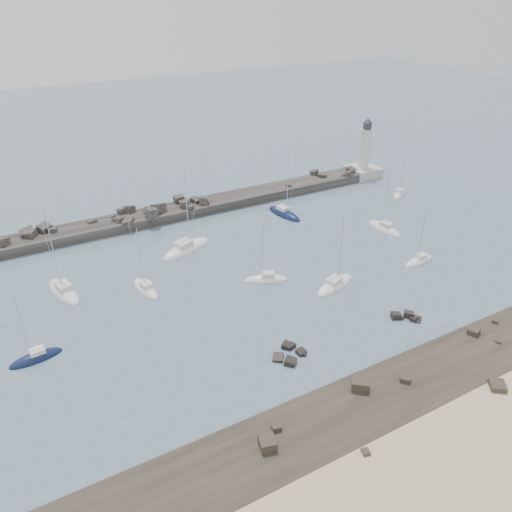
{
  "coord_description": "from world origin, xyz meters",
  "views": [
    {
      "loc": [
        -31.43,
        -49.88,
        41.36
      ],
      "look_at": [
        3.08,
        12.0,
        2.23
      ],
      "focal_mm": 35.0,
      "sensor_mm": 36.0,
      "label": 1
    }
  ],
  "objects": [
    {
      "name": "sailboat_4",
      "position": [
        -4.58,
        23.46,
        0.15
      ],
      "size": [
        10.96,
        6.84,
        16.49
      ],
      "color": "white",
      "rests_on": "ground"
    },
    {
      "name": "rock_shelf",
      "position": [
        -0.08,
        -22.01,
        0.02
      ],
      "size": [
        140.0,
        12.0,
        1.97
      ],
      "color": "black",
      "rests_on": "ground"
    },
    {
      "name": "sailboat_9",
      "position": [
        31.41,
        12.65,
        0.15
      ],
      "size": [
        3.01,
        7.97,
        12.52
      ],
      "color": "white",
      "rests_on": "ground"
    },
    {
      "name": "sailboat_3",
      "position": [
        -14.9,
        14.34,
        0.14
      ],
      "size": [
        3.13,
        7.21,
        11.17
      ],
      "color": "white",
      "rests_on": "ground"
    },
    {
      "name": "breakwater",
      "position": [
        -7.7,
        38.0,
        0.32
      ],
      "size": [
        115.0,
        7.52,
        5.21
      ],
      "color": "#2C2A27",
      "rests_on": "ground"
    },
    {
      "name": "sailboat_1",
      "position": [
        -25.99,
        19.65,
        0.15
      ],
      "size": [
        4.69,
        9.58,
        14.59
      ],
      "color": "white",
      "rests_on": "ground"
    },
    {
      "name": "sailboat_6",
      "position": [
        11.01,
        1.12,
        0.14
      ],
      "size": [
        8.8,
        5.03,
        13.33
      ],
      "color": "white",
      "rests_on": "ground"
    },
    {
      "name": "rock_cluster_near",
      "position": [
        -3.94,
        -9.24,
        0.08
      ],
      "size": [
        4.88,
        4.68,
        1.55
      ],
      "color": "black",
      "rests_on": "ground"
    },
    {
      "name": "sailboat_2",
      "position": [
        -31.91,
        5.63,
        0.13
      ],
      "size": [
        6.63,
        2.68,
        10.37
      ],
      "color": "#0E1A3E",
      "rests_on": "ground"
    },
    {
      "name": "sailboat_8",
      "position": [
        27.98,
        0.38,
        0.13
      ],
      "size": [
        6.57,
        2.64,
        10.29
      ],
      "color": "white",
      "rests_on": "ground"
    },
    {
      "name": "lighthouse",
      "position": [
        47.0,
        38.0,
        3.09
      ],
      "size": [
        7.0,
        7.0,
        14.6
      ],
      "color": "#A7A6A1",
      "rests_on": "ground"
    },
    {
      "name": "sailboat_10",
      "position": [
        46.47,
        24.59,
        0.14
      ],
      "size": [
        6.15,
        4.68,
        9.83
      ],
      "color": "white",
      "rests_on": "ground"
    },
    {
      "name": "sailboat_5",
      "position": [
        2.49,
        7.72,
        0.14
      ],
      "size": [
        7.08,
        4.74,
        10.99
      ],
      "color": "white",
      "rests_on": "ground"
    },
    {
      "name": "sailboat_7",
      "position": [
        18.44,
        27.79,
        0.14
      ],
      "size": [
        4.15,
        9.21,
        14.05
      ],
      "color": "#0E1A3E",
      "rests_on": "ground"
    },
    {
      "name": "ground",
      "position": [
        0.0,
        0.0,
        0.0
      ],
      "size": [
        400.0,
        400.0,
        0.0
      ],
      "primitive_type": "plane",
      "color": "slate",
      "rests_on": "ground"
    },
    {
      "name": "rock_cluster_far",
      "position": [
        14.65,
        -10.48,
        0.14
      ],
      "size": [
        4.0,
        3.51,
        1.44
      ],
      "color": "black",
      "rests_on": "ground"
    },
    {
      "name": "sand_strip",
      "position": [
        0.0,
        -32.0,
        0.0
      ],
      "size": [
        140.0,
        14.0,
        1.0
      ],
      "primitive_type": "cube",
      "color": "#CBB38D",
      "rests_on": "ground"
    }
  ]
}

